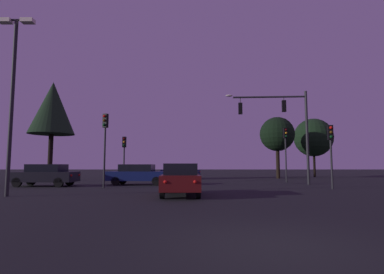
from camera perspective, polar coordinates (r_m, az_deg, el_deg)
The scene contains 14 objects.
ground_plane at distance 30.11m, azimuth 2.88°, elevation -8.11°, with size 168.00×168.00×0.00m, color black.
traffic_signal_mast_arm at distance 24.50m, azimuth 17.07°, elevation 3.21°, with size 6.28×0.63×7.19m.
traffic_light_corner_left at distance 27.56m, azimuth 17.39°, elevation -1.23°, with size 0.36×0.38×4.70m.
traffic_light_corner_right at distance 20.41m, azimuth 24.86°, elevation -1.08°, with size 0.32×0.36×3.91m.
traffic_light_median at distance 26.12m, azimuth -12.45°, elevation -2.37°, with size 0.30×0.35×3.86m.
traffic_light_far_side at distance 20.24m, azimuth -15.86°, elevation 0.27°, with size 0.36×0.39×4.77m.
car_nearside_lane at distance 14.62m, azimuth -1.95°, elevation -7.88°, with size 1.87×4.28×1.52m.
car_crossing_left at distance 23.43m, azimuth -25.69°, elevation -6.41°, with size 4.41×2.02×1.52m.
car_crossing_right at distance 23.07m, azimuth -9.85°, elevation -6.89°, with size 4.72×2.16×1.52m.
car_far_lane at distance 32.75m, azimuth -1.89°, elevation -6.51°, with size 4.30×2.88×1.52m.
parking_lot_lamp_post at distance 17.04m, azimuth -30.42°, elevation 8.76°, with size 1.70×0.36×8.57m.
tree_behind_sign at distance 35.54m, azimuth 15.93°, elevation 0.49°, with size 3.86×3.86×6.91m.
tree_left_far at distance 41.53m, azimuth 22.07°, elevation -0.10°, with size 4.83×4.83×7.41m.
tree_center_horizon at distance 32.36m, azimuth -24.58°, elevation 4.92°, with size 4.25×4.25×9.55m.
Camera 1 is at (-1.39, -5.55, 1.43)m, focal length 28.35 mm.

